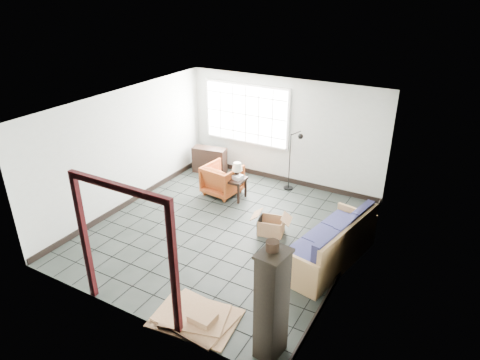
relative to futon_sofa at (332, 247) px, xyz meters
The scene contains 15 objects.
ground 2.24m from the futon_sofa, behind, with size 5.50×5.50×0.00m, color black.
room_shell 2.59m from the futon_sofa, behind, with size 5.02×5.52×2.61m.
window_panel 4.38m from the futon_sofa, 140.02° to the left, with size 2.32×0.08×1.52m.
doorway_trim 3.65m from the futon_sofa, 129.32° to the right, with size 1.80×0.08×2.20m.
futon_sofa is the anchor object (origin of this frame).
armchair 3.44m from the futon_sofa, 156.02° to the left, with size 0.78×0.73×0.80m, color brown.
side_table 3.06m from the futon_sofa, 154.42° to the left, with size 0.48×0.48×0.51m.
table_lamp 3.07m from the futon_sofa, 153.29° to the left, with size 0.29×0.29×0.38m.
projector 3.03m from the futon_sofa, 153.85° to the left, with size 0.30×0.26×0.09m.
floor_lamp 3.01m from the futon_sofa, 126.34° to the left, with size 0.47×0.31×1.50m.
console_shelf 4.67m from the futon_sofa, 150.75° to the left, with size 0.92×0.48×0.68m.
tall_shelf 2.43m from the futon_sofa, 91.57° to the right, with size 0.39×0.48×1.64m.
pot 2.71m from the futon_sofa, 92.52° to the right, with size 0.19×0.19×0.13m.
open_box 1.43m from the futon_sofa, 164.89° to the left, with size 0.85×0.54×0.45m.
cardboard_pile 2.71m from the futon_sofa, 118.59° to the right, with size 1.36×1.03×0.18m.
Camera 1 is at (3.90, -6.31, 4.64)m, focal length 32.00 mm.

